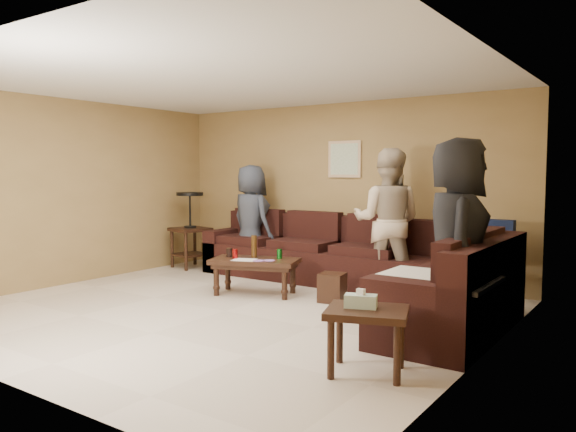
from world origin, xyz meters
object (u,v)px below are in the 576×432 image
object	(u,v)px
end_table_left	(190,228)
person_right	(458,240)
coffee_table	(255,264)
side_table_right	(366,318)
person_middle	(387,221)
waste_bin	(332,288)
sectional_sofa	(357,269)
person_left	(251,219)

from	to	relation	value
end_table_left	person_right	bearing A→B (deg)	-16.77
coffee_table	end_table_left	size ratio (longest dim) A/B	0.99
side_table_right	person_middle	size ratio (longest dim) A/B	0.40
person_right	person_middle	bearing A→B (deg)	20.15
end_table_left	side_table_right	distance (m)	5.17
side_table_right	waste_bin	xyz separation A→B (m)	(-1.39, 1.88, -0.26)
sectional_sofa	person_right	xyz separation A→B (m)	(1.61, -1.13, 0.59)
side_table_right	person_right	distance (m)	1.34
end_table_left	person_left	world-z (taller)	person_left
end_table_left	person_middle	bearing A→B (deg)	1.34
sectional_sofa	person_left	world-z (taller)	person_left
waste_bin	end_table_left	bearing A→B (deg)	166.00
coffee_table	side_table_right	bearing A→B (deg)	-35.10
waste_bin	person_middle	distance (m)	1.16
side_table_right	person_left	size ratio (longest dim) A/B	0.45
person_left	person_middle	distance (m)	2.27
person_right	side_table_right	bearing A→B (deg)	144.39
waste_bin	person_middle	xyz separation A→B (m)	(0.30, 0.84, 0.74)
waste_bin	person_right	bearing A→B (deg)	-21.60
person_middle	coffee_table	bearing A→B (deg)	23.05
waste_bin	person_left	size ratio (longest dim) A/B	0.21
sectional_sofa	coffee_table	size ratio (longest dim) A/B	3.94
side_table_right	coffee_table	bearing A→B (deg)	144.90
waste_bin	person_right	world-z (taller)	person_right
side_table_right	person_right	xyz separation A→B (m)	(0.29, 1.21, 0.49)
sectional_sofa	person_left	distance (m)	2.15
coffee_table	person_middle	size ratio (longest dim) A/B	0.65
coffee_table	person_left	world-z (taller)	person_left
side_table_right	person_right	world-z (taller)	person_right
end_table_left	person_right	world-z (taller)	person_right
coffee_table	waste_bin	bearing A→B (deg)	11.20
coffee_table	sectional_sofa	bearing A→B (deg)	31.96
sectional_sofa	person_right	distance (m)	2.05
waste_bin	person_left	xyz separation A→B (m)	(-1.96, 0.95, 0.64)
waste_bin	side_table_right	bearing A→B (deg)	-53.46
person_left	waste_bin	bearing A→B (deg)	170.07
coffee_table	waste_bin	size ratio (longest dim) A/B	3.51
side_table_right	waste_bin	distance (m)	2.35
coffee_table	side_table_right	distance (m)	2.92
end_table_left	person_left	size ratio (longest dim) A/B	0.74
person_right	person_left	bearing A→B (deg)	43.75
person_left	sectional_sofa	bearing A→B (deg)	-177.42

